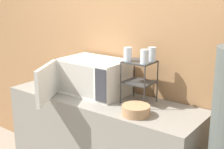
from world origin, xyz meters
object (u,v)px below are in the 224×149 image
at_px(glass_front_right, 145,57).
at_px(dish_rack, 139,73).
at_px(microwave, 92,77).
at_px(glass_back_right, 152,54).
at_px(glass_front_left, 128,54).
at_px(bowl, 136,110).

bearing_deg(glass_front_right, dish_rack, 143.90).
bearing_deg(dish_rack, glass_front_right, -36.10).
distance_m(microwave, glass_back_right, 0.59).
height_order(microwave, glass_front_left, glass_front_left).
xyz_separation_m(glass_front_left, bowl, (0.20, -0.18, -0.37)).
relative_size(glass_front_left, glass_back_right, 1.00).
bearing_deg(glass_front_right, bowl, -75.52).
xyz_separation_m(dish_rack, bowl, (0.13, -0.24, -0.21)).
xyz_separation_m(dish_rack, glass_front_right, (0.08, -0.06, 0.15)).
xyz_separation_m(dish_rack, glass_back_right, (0.08, 0.06, 0.15)).
distance_m(dish_rack, glass_front_left, 0.18).
xyz_separation_m(dish_rack, glass_front_left, (-0.07, -0.06, 0.15)).
height_order(microwave, glass_back_right, glass_back_right).
bearing_deg(dish_rack, glass_front_left, -142.35).
height_order(glass_back_right, glass_front_right, same).
distance_m(glass_back_right, bowl, 0.48).
distance_m(dish_rack, glass_back_right, 0.18).
xyz_separation_m(microwave, dish_rack, (0.45, 0.05, 0.09)).
relative_size(dish_rack, glass_back_right, 3.13).
relative_size(dish_rack, bowl, 1.66).
bearing_deg(glass_front_left, bowl, -42.31).
relative_size(glass_front_right, bowl, 0.53).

